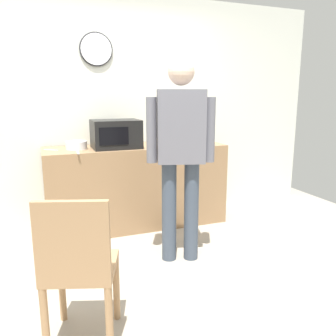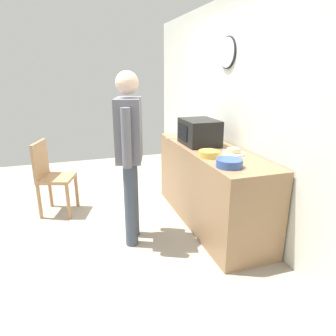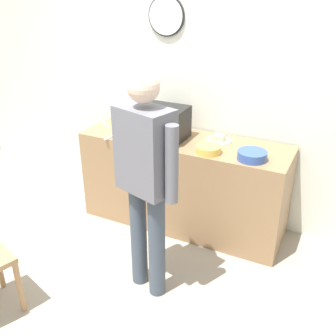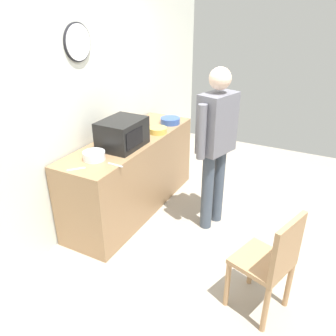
{
  "view_description": "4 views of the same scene",
  "coord_description": "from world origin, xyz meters",
  "px_view_note": "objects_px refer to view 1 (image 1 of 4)",
  "views": [
    {
      "loc": [
        -0.78,
        -2.46,
        1.47
      ],
      "look_at": [
        0.43,
        0.76,
        0.74
      ],
      "focal_mm": 36.66,
      "sensor_mm": 36.0,
      "label": 1
    },
    {
      "loc": [
        3.3,
        -0.31,
        1.77
      ],
      "look_at": [
        0.36,
        0.64,
        0.78
      ],
      "focal_mm": 32.72,
      "sensor_mm": 36.0,
      "label": 2
    },
    {
      "loc": [
        1.6,
        -1.94,
        2.3
      ],
      "look_at": [
        0.27,
        0.76,
        0.83
      ],
      "focal_mm": 42.26,
      "sensor_mm": 36.0,
      "label": 3
    },
    {
      "loc": [
        -2.78,
        -0.82,
        2.31
      ],
      "look_at": [
        0.15,
        0.7,
        0.69
      ],
      "focal_mm": 36.0,
      "sensor_mm": 36.0,
      "label": 4
    }
  ],
  "objects_px": {
    "cereal_bowl": "(168,144)",
    "mixing_bowl": "(76,145)",
    "fork_utensil": "(51,150)",
    "microwave": "(116,134)",
    "person_standing": "(181,146)",
    "salad_bowl": "(198,142)",
    "spoon_utensil": "(78,153)",
    "sandwich_plate": "(158,142)",
    "wooden_chair": "(78,265)"
  },
  "relations": [
    {
      "from": "cereal_bowl",
      "to": "mixing_bowl",
      "type": "xyz_separation_m",
      "value": [
        -0.96,
        0.19,
        0.01
      ]
    },
    {
      "from": "fork_utensil",
      "to": "microwave",
      "type": "bearing_deg",
      "value": -6.25
    },
    {
      "from": "cereal_bowl",
      "to": "person_standing",
      "type": "bearing_deg",
      "value": -102.68
    },
    {
      "from": "salad_bowl",
      "to": "person_standing",
      "type": "xyz_separation_m",
      "value": [
        -0.56,
        -0.82,
        0.09
      ]
    },
    {
      "from": "spoon_utensil",
      "to": "fork_utensil",
      "type": "bearing_deg",
      "value": 131.74
    },
    {
      "from": "microwave",
      "to": "cereal_bowl",
      "type": "xyz_separation_m",
      "value": [
        0.55,
        -0.13,
        -0.12
      ]
    },
    {
      "from": "spoon_utensil",
      "to": "cereal_bowl",
      "type": "bearing_deg",
      "value": 4.25
    },
    {
      "from": "sandwich_plate",
      "to": "spoon_utensil",
      "type": "relative_size",
      "value": 1.39
    },
    {
      "from": "wooden_chair",
      "to": "sandwich_plate",
      "type": "bearing_deg",
      "value": 59.15
    },
    {
      "from": "cereal_bowl",
      "to": "fork_utensil",
      "type": "xyz_separation_m",
      "value": [
        -1.21,
        0.2,
        -0.03
      ]
    },
    {
      "from": "cereal_bowl",
      "to": "person_standing",
      "type": "height_order",
      "value": "person_standing"
    },
    {
      "from": "salad_bowl",
      "to": "microwave",
      "type": "bearing_deg",
      "value": 173.95
    },
    {
      "from": "cereal_bowl",
      "to": "person_standing",
      "type": "xyz_separation_m",
      "value": [
        -0.18,
        -0.79,
        0.09
      ]
    },
    {
      "from": "microwave",
      "to": "sandwich_plate",
      "type": "distance_m",
      "value": 0.58
    },
    {
      "from": "microwave",
      "to": "person_standing",
      "type": "height_order",
      "value": "person_standing"
    },
    {
      "from": "cereal_bowl",
      "to": "mixing_bowl",
      "type": "height_order",
      "value": "mixing_bowl"
    },
    {
      "from": "fork_utensil",
      "to": "person_standing",
      "type": "relative_size",
      "value": 0.1
    },
    {
      "from": "person_standing",
      "to": "fork_utensil",
      "type": "bearing_deg",
      "value": 136.27
    },
    {
      "from": "fork_utensil",
      "to": "spoon_utensil",
      "type": "xyz_separation_m",
      "value": [
        0.24,
        -0.27,
        0.0
      ]
    },
    {
      "from": "mixing_bowl",
      "to": "fork_utensil",
      "type": "xyz_separation_m",
      "value": [
        -0.26,
        0.01,
        -0.04
      ]
    },
    {
      "from": "mixing_bowl",
      "to": "fork_utensil",
      "type": "height_order",
      "value": "mixing_bowl"
    },
    {
      "from": "cereal_bowl",
      "to": "spoon_utensil",
      "type": "height_order",
      "value": "cereal_bowl"
    },
    {
      "from": "microwave",
      "to": "person_standing",
      "type": "xyz_separation_m",
      "value": [
        0.37,
        -0.92,
        -0.03
      ]
    },
    {
      "from": "salad_bowl",
      "to": "cereal_bowl",
      "type": "xyz_separation_m",
      "value": [
        -0.38,
        -0.03,
        -0.0
      ]
    },
    {
      "from": "person_standing",
      "to": "salad_bowl",
      "type": "bearing_deg",
      "value": 55.85
    },
    {
      "from": "sandwich_plate",
      "to": "salad_bowl",
      "type": "distance_m",
      "value": 0.47
    },
    {
      "from": "fork_utensil",
      "to": "spoon_utensil",
      "type": "relative_size",
      "value": 1.0
    },
    {
      "from": "microwave",
      "to": "wooden_chair",
      "type": "bearing_deg",
      "value": -109.15
    },
    {
      "from": "salad_bowl",
      "to": "spoon_utensil",
      "type": "xyz_separation_m",
      "value": [
        -1.35,
        -0.1,
        -0.03
      ]
    },
    {
      "from": "mixing_bowl",
      "to": "spoon_utensil",
      "type": "distance_m",
      "value": 0.26
    },
    {
      "from": "spoon_utensil",
      "to": "person_standing",
      "type": "xyz_separation_m",
      "value": [
        0.79,
        -0.72,
        0.12
      ]
    },
    {
      "from": "salad_bowl",
      "to": "fork_utensil",
      "type": "distance_m",
      "value": 1.6
    },
    {
      "from": "cereal_bowl",
      "to": "fork_utensil",
      "type": "height_order",
      "value": "cereal_bowl"
    },
    {
      "from": "mixing_bowl",
      "to": "cereal_bowl",
      "type": "bearing_deg",
      "value": -11.13
    },
    {
      "from": "person_standing",
      "to": "wooden_chair",
      "type": "bearing_deg",
      "value": -139.37
    },
    {
      "from": "salad_bowl",
      "to": "spoon_utensil",
      "type": "bearing_deg",
      "value": -175.78
    },
    {
      "from": "microwave",
      "to": "mixing_bowl",
      "type": "distance_m",
      "value": 0.43
    },
    {
      "from": "microwave",
      "to": "wooden_chair",
      "type": "xyz_separation_m",
      "value": [
        -0.61,
        -1.75,
        -0.55
      ]
    },
    {
      "from": "salad_bowl",
      "to": "person_standing",
      "type": "bearing_deg",
      "value": -124.15
    },
    {
      "from": "cereal_bowl",
      "to": "fork_utensil",
      "type": "bearing_deg",
      "value": 170.71
    },
    {
      "from": "microwave",
      "to": "person_standing",
      "type": "bearing_deg",
      "value": -68.1
    },
    {
      "from": "wooden_chair",
      "to": "salad_bowl",
      "type": "bearing_deg",
      "value": 47.23
    },
    {
      "from": "microwave",
      "to": "fork_utensil",
      "type": "bearing_deg",
      "value": 173.75
    },
    {
      "from": "mixing_bowl",
      "to": "person_standing",
      "type": "distance_m",
      "value": 1.25
    },
    {
      "from": "sandwich_plate",
      "to": "spoon_utensil",
      "type": "bearing_deg",
      "value": -159.29
    },
    {
      "from": "salad_bowl",
      "to": "sandwich_plate",
      "type": "bearing_deg",
      "value": 145.48
    },
    {
      "from": "person_standing",
      "to": "spoon_utensil",
      "type": "bearing_deg",
      "value": 137.8
    },
    {
      "from": "cereal_bowl",
      "to": "salad_bowl",
      "type": "bearing_deg",
      "value": 4.15
    },
    {
      "from": "wooden_chair",
      "to": "person_standing",
      "type": "bearing_deg",
      "value": 40.63
    },
    {
      "from": "cereal_bowl",
      "to": "spoon_utensil",
      "type": "relative_size",
      "value": 1.27
    }
  ]
}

